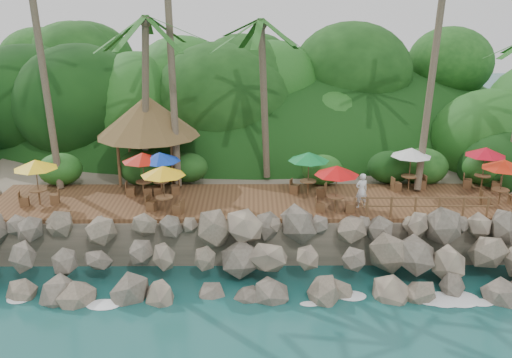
{
  "coord_description": "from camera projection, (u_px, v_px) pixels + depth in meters",
  "views": [
    {
      "loc": [
        -0.19,
        -20.78,
        12.12
      ],
      "look_at": [
        0.0,
        6.0,
        3.4
      ],
      "focal_mm": 40.39,
      "sensor_mm": 36.0,
      "label": 1
    }
  ],
  "objects": [
    {
      "name": "land_base",
      "position": [
        255.0,
        166.0,
        38.4
      ],
      "size": [
        32.0,
        25.2,
        2.1
      ],
      "primitive_type": "cube",
      "color": "gray",
      "rests_on": "ground"
    },
    {
      "name": "jungle_hill",
      "position": [
        254.0,
        152.0,
        45.86
      ],
      "size": [
        44.8,
        28.0,
        15.4
      ],
      "primitive_type": "ellipsoid",
      "color": "#143811",
      "rests_on": "ground"
    },
    {
      "name": "railing",
      "position": [
        428.0,
        205.0,
        26.14
      ],
      "size": [
        6.1,
        0.1,
        1.0
      ],
      "color": "brown",
      "rests_on": "terrace"
    },
    {
      "name": "dining_clusters",
      "position": [
        285.0,
        163.0,
        28.04
      ],
      "size": [
        24.38,
        5.29,
        2.26
      ],
      "color": "brown",
      "rests_on": "terrace"
    },
    {
      "name": "foam_line",
      "position": [
        257.0,
        299.0,
        23.79
      ],
      "size": [
        25.2,
        0.8,
        0.06
      ],
      "color": "white",
      "rests_on": "ground"
    },
    {
      "name": "waiter",
      "position": [
        361.0,
        191.0,
        27.27
      ],
      "size": [
        0.72,
        0.58,
        1.71
      ],
      "primitive_type": "imported",
      "rotation": [
        0.0,
        0.0,
        3.46
      ],
      "color": "white",
      "rests_on": "terrace"
    },
    {
      "name": "jungle_foliage",
      "position": [
        255.0,
        186.0,
        37.78
      ],
      "size": [
        44.0,
        16.0,
        12.0
      ],
      "primitive_type": null,
      "color": "#143811",
      "rests_on": "ground"
    },
    {
      "name": "seawall",
      "position": [
        257.0,
        256.0,
        25.06
      ],
      "size": [
        29.0,
        4.0,
        2.3
      ],
      "primitive_type": null,
      "color": "gray",
      "rests_on": "ground"
    },
    {
      "name": "terrace",
      "position": [
        256.0,
        202.0,
        28.54
      ],
      "size": [
        26.0,
        5.0,
        0.2
      ],
      "primitive_type": "cube",
      "color": "brown",
      "rests_on": "land_base"
    },
    {
      "name": "palapa",
      "position": [
        148.0,
        116.0,
        30.87
      ],
      "size": [
        5.59,
        5.59,
        4.6
      ],
      "color": "brown",
      "rests_on": "ground"
    },
    {
      "name": "ground",
      "position": [
        257.0,
        303.0,
        23.51
      ],
      "size": [
        140.0,
        140.0,
        0.0
      ],
      "primitive_type": "plane",
      "color": "#19514F",
      "rests_on": "ground"
    }
  ]
}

